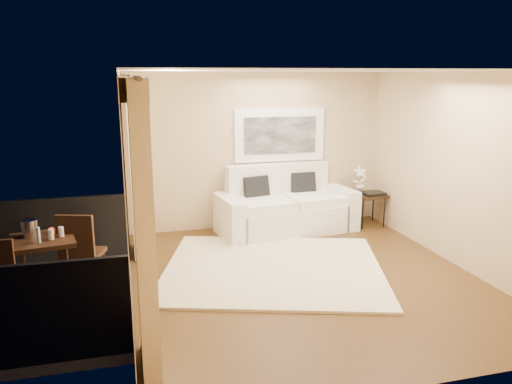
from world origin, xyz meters
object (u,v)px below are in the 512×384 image
object	(u,v)px
balcony_chair_far	(80,247)
ice_bucket	(30,228)
orchid	(360,180)
bistro_table	(43,245)
sofa	(285,208)
side_table	(369,197)

from	to	relation	value
balcony_chair_far	ice_bucket	distance (m)	0.61
orchid	bistro_table	xyz separation A→B (m)	(-5.03, -2.05, -0.09)
sofa	balcony_chair_far	world-z (taller)	sofa
sofa	bistro_table	bearing A→B (deg)	-158.01
sofa	side_table	size ratio (longest dim) A/B	3.88
balcony_chair_far	ice_bucket	bearing A→B (deg)	27.57
orchid	side_table	bearing A→B (deg)	-44.72
orchid	bistro_table	size ratio (longest dim) A/B	0.61
balcony_chair_far	bistro_table	bearing A→B (deg)	45.10
ice_bucket	sofa	bearing A→B (deg)	27.23
sofa	orchid	distance (m)	1.48
orchid	balcony_chair_far	bearing A→B (deg)	-158.25
side_table	orchid	size ratio (longest dim) A/B	1.28
bistro_table	balcony_chair_far	distance (m)	0.45
orchid	bistro_table	distance (m)	5.43
sofa	side_table	bearing A→B (deg)	-11.28
side_table	balcony_chair_far	bearing A→B (deg)	-160.05
side_table	bistro_table	size ratio (longest dim) A/B	0.78
sofa	bistro_table	xyz separation A→B (m)	(-3.60, -2.03, 0.33)
bistro_table	side_table	bearing A→B (deg)	20.54
ice_bucket	orchid	bearing A→B (deg)	20.64
orchid	ice_bucket	xyz separation A→B (m)	(-5.17, -1.95, 0.09)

